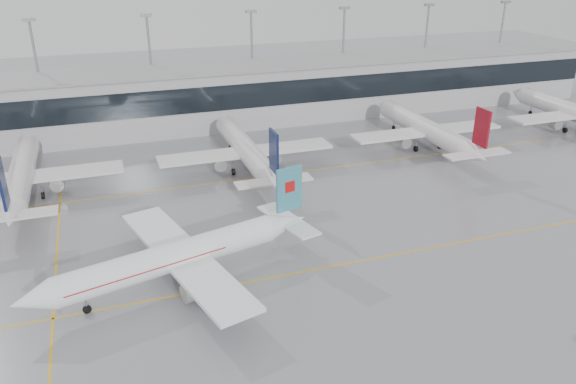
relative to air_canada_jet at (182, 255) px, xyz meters
name	(u,v)px	position (x,y,z in m)	size (l,w,h in m)	color
ground	(321,268)	(15.93, -2.65, -3.43)	(320.00, 320.00, 0.00)	gray
taxi_line_main	(321,268)	(15.93, -2.65, -3.42)	(120.00, 0.25, 0.01)	#E8A00E
taxi_line_north	(253,178)	(15.93, 27.35, -3.42)	(120.00, 0.25, 0.01)	#E8A00E
taxi_line_cross	(57,250)	(-14.07, 12.35, -3.42)	(0.25, 60.00, 0.01)	#E8A00E
terminal	(210,97)	(15.93, 59.35, 2.57)	(180.00, 15.00, 12.00)	#A4A4A8
terminal_glass	(218,99)	(15.93, 51.80, 4.07)	(180.00, 0.20, 5.00)	black
terminal_roof	(209,68)	(15.93, 59.35, 8.77)	(182.00, 16.00, 0.40)	gray
light_masts	(203,57)	(15.93, 65.35, 9.92)	(156.40, 1.00, 22.60)	gray
air_canada_jet	(182,255)	(0.00, 0.00, 0.00)	(34.70, 27.88, 10.87)	white
parked_jet_b	(21,176)	(-19.07, 31.04, 0.28)	(29.64, 36.96, 11.72)	silver
parked_jet_c	(246,150)	(15.93, 31.04, 0.28)	(29.64, 36.96, 11.72)	silver
parked_jet_d	(426,129)	(50.93, 31.04, 0.28)	(29.64, 36.96, 11.72)	silver
parked_jet_e	(574,113)	(85.93, 31.04, 0.28)	(29.64, 36.96, 11.72)	silver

